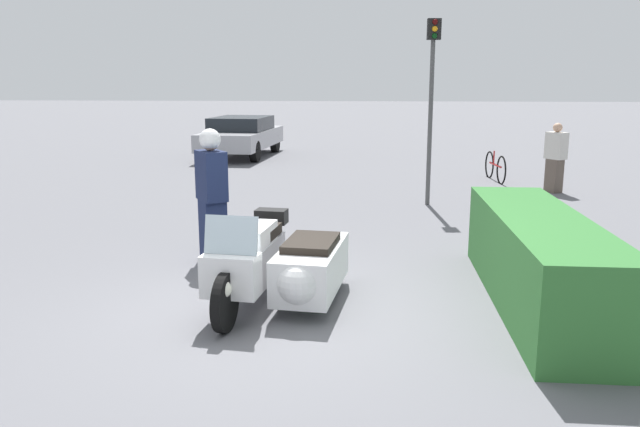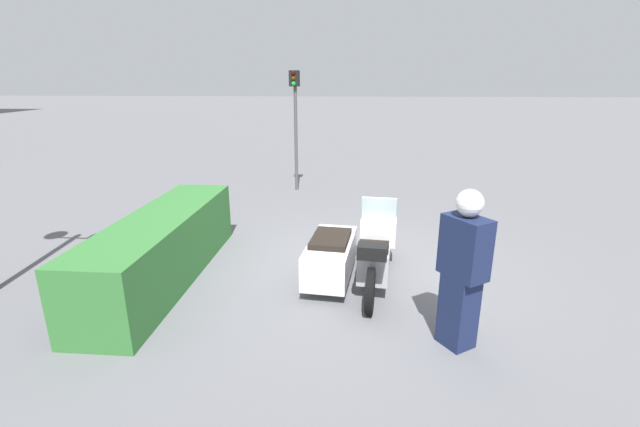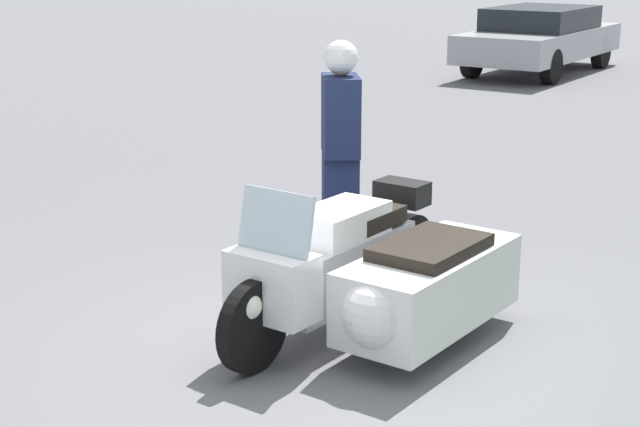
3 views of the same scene
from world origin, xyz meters
name	(u,v)px [view 3 (image 3 of 3)]	position (x,y,z in m)	size (l,w,h in m)	color
ground_plane	(352,356)	(0.00, 0.00, 0.00)	(160.00, 160.00, 0.00)	slate
police_motorcycle	(380,277)	(-0.36, 0.02, 0.46)	(2.51, 1.45, 1.14)	black
officer_rider	(341,141)	(-2.02, -1.21, 0.98)	(0.59, 0.54, 1.86)	#192347
parked_car_background	(540,37)	(-14.56, -3.48, 0.73)	(4.83, 2.15, 1.34)	#9E9EA3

